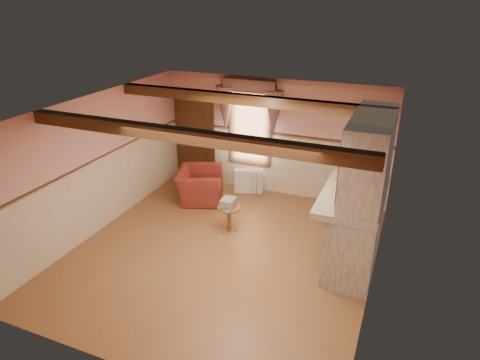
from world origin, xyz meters
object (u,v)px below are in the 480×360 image
at_px(radiator, 249,181).
at_px(oil_lamp, 359,175).
at_px(bowl, 354,189).
at_px(armchair, 200,185).
at_px(mantel_clock, 360,172).
at_px(side_table, 229,219).

distance_m(radiator, oil_lamp, 3.44).
bearing_deg(bowl, radiator, 143.05).
relative_size(radiator, oil_lamp, 2.50).
bearing_deg(oil_lamp, bowl, -90.00).
distance_m(armchair, mantel_clock, 3.92).
height_order(armchair, bowl, bowl).
bearing_deg(mantel_clock, side_table, -168.41).
height_order(side_table, mantel_clock, mantel_clock).
distance_m(radiator, bowl, 3.65).
bearing_deg(oil_lamp, armchair, 167.70).
bearing_deg(radiator, bowl, -58.47).
distance_m(bowl, mantel_clock, 0.68).
distance_m(mantel_clock, oil_lamp, 0.22).
bearing_deg(armchair, side_table, -150.59).
distance_m(armchair, bowl, 4.06).
height_order(radiator, oil_lamp, oil_lamp).
distance_m(armchair, side_table, 1.66).
height_order(armchair, mantel_clock, mantel_clock).
relative_size(armchair, oil_lamp, 4.09).
height_order(armchair, side_table, armchair).
xyz_separation_m(side_table, oil_lamp, (2.45, 0.28, 1.29)).
xyz_separation_m(bowl, mantel_clock, (0.00, 0.67, 0.05)).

